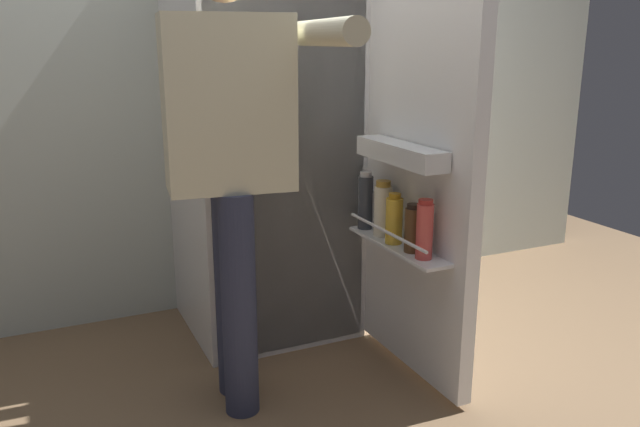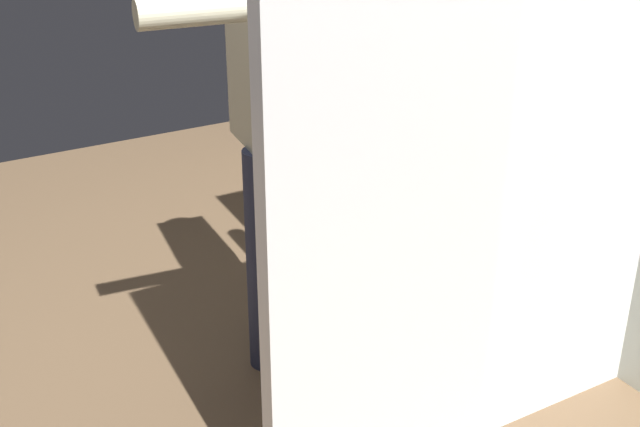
% 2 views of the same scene
% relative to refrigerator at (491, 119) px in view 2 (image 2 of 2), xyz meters
% --- Properties ---
extents(ground_plane, '(5.51, 5.51, 0.00)m').
position_rel_refrigerator_xyz_m(ground_plane, '(-0.03, -0.52, -0.90)').
color(ground_plane, brown).
extents(refrigerator, '(0.75, 1.34, 1.81)m').
position_rel_refrigerator_xyz_m(refrigerator, '(0.00, 0.00, 0.00)').
color(refrigerator, white).
rests_on(refrigerator, ground_plane).
extents(person, '(0.53, 0.75, 1.60)m').
position_rel_refrigerator_xyz_m(person, '(-0.34, -0.53, 0.05)').
color(person, '#2D334C').
rests_on(person, ground_plane).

